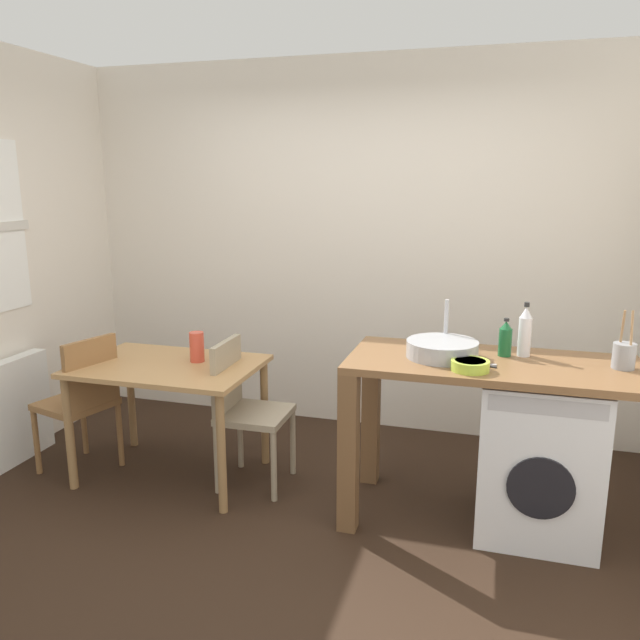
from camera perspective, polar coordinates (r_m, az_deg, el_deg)
name	(u,v)px	position (r m, az deg, el deg)	size (l,w,h in m)	color
ground_plane	(281,540)	(3.48, -3.60, -19.38)	(5.46, 5.46, 0.00)	black
wall_back	(359,248)	(4.66, 3.55, 6.55)	(4.60, 0.10, 2.70)	silver
radiator	(2,417)	(4.57, -27.04, -7.86)	(0.10, 0.80, 0.70)	white
dining_table	(169,379)	(3.99, -13.64, -5.24)	(1.10, 0.76, 0.74)	tan
chair_person_seat	(83,397)	(4.23, -20.85, -6.62)	(0.49, 0.49, 0.90)	olive
chair_opposite	(244,404)	(3.87, -6.99, -7.66)	(0.41, 0.41, 0.90)	gray
kitchen_counter	(450,386)	(3.45, 11.79, -5.94)	(1.50, 0.68, 0.92)	brown
washing_machine	(538,454)	(3.56, 19.30, -11.49)	(0.60, 0.61, 0.86)	silver
sink_basin	(442,349)	(3.39, 11.08, -2.62)	(0.38, 0.38, 0.09)	#9EA0A5
tap	(446,324)	(3.54, 11.43, -0.39)	(0.02, 0.02, 0.28)	#B2B2B7
bottle_tall_green	(505,339)	(3.49, 16.55, -1.67)	(0.07, 0.07, 0.21)	#19592D
bottle_squat_brown	(525,332)	(3.51, 18.19, -1.04)	(0.07, 0.07, 0.29)	silver
mixing_bowl	(470,365)	(3.19, 13.54, -3.99)	(0.19, 0.19, 0.05)	#A8C63D
utensil_crock	(624,355)	(3.48, 25.99, -2.90)	(0.11, 0.11, 0.30)	gray
vase	(197,347)	(3.95, -11.17, -2.42)	(0.09, 0.09, 0.19)	#D84C38
scissors	(482,365)	(3.30, 14.57, -3.99)	(0.15, 0.06, 0.01)	#B2B2B7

